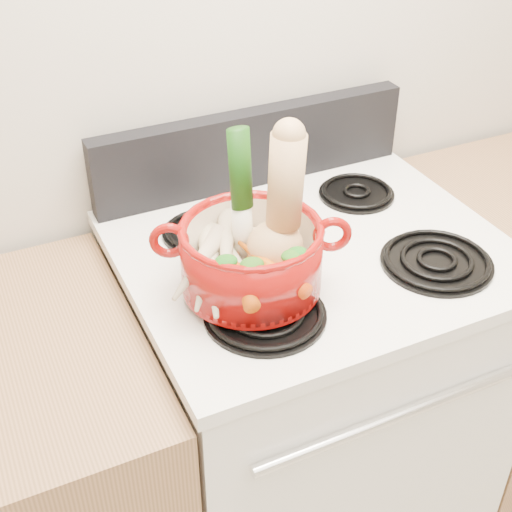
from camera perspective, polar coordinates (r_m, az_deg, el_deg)
name	(u,v)px	position (r m, az deg, el deg)	size (l,w,h in m)	color
wall_back	(242,29)	(1.61, -1.13, 17.72)	(3.50, 0.02, 2.60)	beige
stove_body	(304,410)	(1.80, 3.90, -12.20)	(0.76, 0.65, 0.92)	white
cooktop	(313,252)	(1.49, 4.62, 0.31)	(0.78, 0.67, 0.03)	white
control_backsplash	(252,148)	(1.66, -0.30, 8.66)	(0.76, 0.05, 0.18)	black
oven_handle	(399,415)	(1.38, 11.36, -12.40)	(0.02, 0.02, 0.60)	silver
burner_front_left	(265,313)	(1.29, 0.73, -4.57)	(0.22, 0.22, 0.02)	black
burner_front_right	(437,260)	(1.46, 14.27, -0.35)	(0.22, 0.22, 0.02)	black
burner_back_left	(203,231)	(1.51, -4.26, 2.04)	(0.17, 0.17, 0.02)	black
burner_back_right	(357,192)	(1.66, 8.05, 5.09)	(0.17, 0.17, 0.02)	black
dutch_oven	(251,257)	(1.30, -0.38, -0.09)	(0.26, 0.26, 0.13)	maroon
pot_handle_left	(169,240)	(1.27, -6.97, 1.25)	(0.07, 0.07, 0.02)	maroon
pot_handle_right	(332,234)	(1.29, 6.12, 1.75)	(0.07, 0.07, 0.02)	maroon
squash	(276,206)	(1.26, 1.58, 4.03)	(0.11, 0.11, 0.27)	tan
leek	(242,196)	(1.28, -1.11, 4.79)	(0.04, 0.04, 0.28)	white
ginger	(249,242)	(1.37, -0.53, 1.13)	(0.08, 0.06, 0.05)	tan
parsnip_0	(211,265)	(1.30, -3.63, -0.76)	(0.05, 0.05, 0.25)	beige
parsnip_1	(207,270)	(1.29, -3.95, -1.16)	(0.04, 0.04, 0.19)	beige
parsnip_2	(227,247)	(1.33, -2.37, 0.76)	(0.04, 0.04, 0.20)	beige
parsnip_3	(198,263)	(1.28, -4.64, -0.54)	(0.04, 0.04, 0.19)	beige
parsnip_4	(226,248)	(1.30, -2.40, 0.63)	(0.04, 0.04, 0.20)	beige
carrot_0	(243,278)	(1.28, -1.04, -1.79)	(0.03, 0.03, 0.15)	#DB5C0A
carrot_1	(240,276)	(1.27, -1.27, -1.62)	(0.03, 0.03, 0.15)	#C04B09
carrot_2	(276,271)	(1.27, 1.62, -1.21)	(0.03, 0.03, 0.16)	#E0430B
carrot_3	(242,282)	(1.24, -1.12, -2.09)	(0.03, 0.03, 0.14)	#D7600A
carrot_4	(264,264)	(1.27, 0.65, -0.61)	(0.03, 0.03, 0.15)	#D1590A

